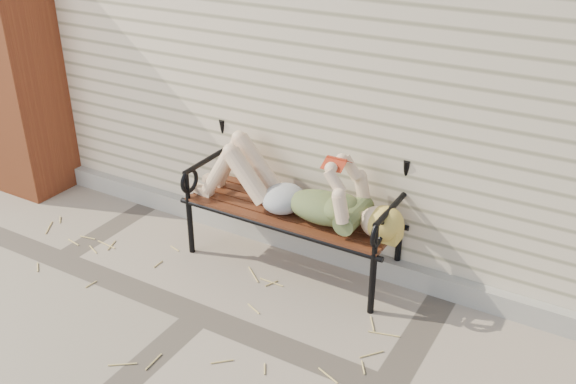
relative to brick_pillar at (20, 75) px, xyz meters
The scene contains 6 objects.
ground 2.62m from the brick_pillar, 18.06° to the right, with size 80.00×80.00×0.00m, color gray.
foundation_strip 2.49m from the brick_pillar, ahead, with size 8.00×0.10×0.15m, color #A49F94.
brick_pillar is the anchor object (origin of this frame).
garden_bench 2.54m from the brick_pillar, ahead, with size 1.59×0.63×1.03m.
reading_woman 2.55m from the brick_pillar, ahead, with size 1.50×0.34×0.47m.
straw_scatter 2.55m from the brick_pillar, 31.04° to the right, with size 2.98×1.36×0.01m.
Camera 1 is at (2.09, -2.50, 2.51)m, focal length 40.00 mm.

